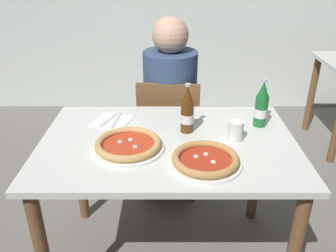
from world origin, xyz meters
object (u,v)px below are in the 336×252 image
at_px(pizza_marinara_far, 205,160).
at_px(chair_behind_table, 169,131).
at_px(beer_bottle_center, 261,107).
at_px(paper_cup, 235,131).
at_px(diner_seated, 170,114).
at_px(beer_bottle_left, 187,112).
at_px(napkin_with_cutlery, 112,121).
at_px(pizza_margherita_near, 128,145).
at_px(dining_table_main, 168,161).

bearing_deg(pizza_marinara_far, chair_behind_table, 100.18).
distance_m(beer_bottle_center, paper_cup, 0.22).
xyz_separation_m(diner_seated, beer_bottle_left, (0.08, -0.57, 0.27)).
distance_m(chair_behind_table, beer_bottle_center, 0.74).
bearing_deg(pizza_marinara_far, napkin_with_cutlery, 137.47).
xyz_separation_m(chair_behind_table, beer_bottle_center, (0.46, -0.45, 0.37)).
bearing_deg(pizza_margherita_near, paper_cup, 9.90).
height_order(dining_table_main, beer_bottle_center, beer_bottle_center).
height_order(chair_behind_table, pizza_marinara_far, chair_behind_table).
xyz_separation_m(pizza_margherita_near, napkin_with_cutlery, (-0.11, 0.28, -0.02)).
relative_size(diner_seated, pizza_marinara_far, 3.99).
bearing_deg(dining_table_main, paper_cup, 0.99).
bearing_deg(pizza_margherita_near, dining_table_main, 24.34).
bearing_deg(beer_bottle_center, paper_cup, -134.43).
bearing_deg(beer_bottle_center, diner_seated, 132.05).
distance_m(diner_seated, beer_bottle_left, 0.63).
bearing_deg(diner_seated, beer_bottle_left, -82.12).
distance_m(diner_seated, beer_bottle_center, 0.73).
xyz_separation_m(dining_table_main, diner_seated, (0.01, 0.66, -0.05)).
bearing_deg(napkin_with_cutlery, paper_cup, -18.11).
bearing_deg(beer_bottle_left, paper_cup, -21.65).
xyz_separation_m(pizza_marinara_far, napkin_with_cutlery, (-0.45, 0.41, -0.02)).
relative_size(chair_behind_table, pizza_margherita_near, 2.63).
height_order(beer_bottle_center, paper_cup, beer_bottle_center).
distance_m(pizza_margherita_near, pizza_marinara_far, 0.36).
height_order(chair_behind_table, diner_seated, diner_seated).
height_order(diner_seated, pizza_marinara_far, diner_seated).
bearing_deg(napkin_with_cutlery, pizza_marinara_far, -42.53).
bearing_deg(chair_behind_table, beer_bottle_center, 139.86).
bearing_deg(beer_bottle_center, napkin_with_cutlery, 176.65).
xyz_separation_m(napkin_with_cutlery, paper_cup, (0.61, -0.20, 0.04)).
bearing_deg(paper_cup, beer_bottle_left, 158.35).
distance_m(dining_table_main, paper_cup, 0.35).
distance_m(chair_behind_table, pizza_marinara_far, 0.88).
distance_m(dining_table_main, pizza_margherita_near, 0.24).
bearing_deg(napkin_with_cutlery, diner_seated, 56.14).
xyz_separation_m(dining_table_main, chair_behind_table, (0.01, 0.61, -0.15)).
xyz_separation_m(diner_seated, pizza_marinara_far, (0.14, -0.87, 0.19)).
distance_m(diner_seated, pizza_marinara_far, 0.90).
relative_size(chair_behind_table, diner_seated, 0.70).
bearing_deg(pizza_marinara_far, paper_cup, 53.04).
height_order(dining_table_main, beer_bottle_left, beer_bottle_left).
xyz_separation_m(chair_behind_table, beer_bottle_left, (0.08, -0.52, 0.37)).
distance_m(pizza_marinara_far, beer_bottle_center, 0.49).
distance_m(diner_seated, paper_cup, 0.75).
bearing_deg(chair_behind_table, napkin_with_cutlery, 57.94).
xyz_separation_m(pizza_margherita_near, paper_cup, (0.49, 0.09, 0.03)).
distance_m(pizza_margherita_near, paper_cup, 0.50).
bearing_deg(beer_bottle_center, beer_bottle_left, -169.98).
height_order(chair_behind_table, pizza_margherita_near, chair_behind_table).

